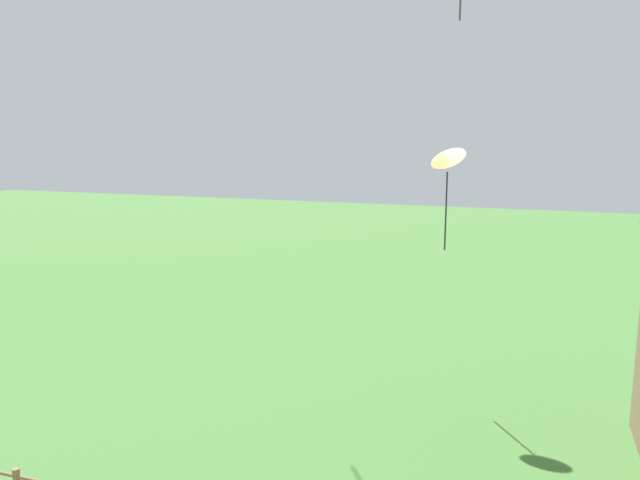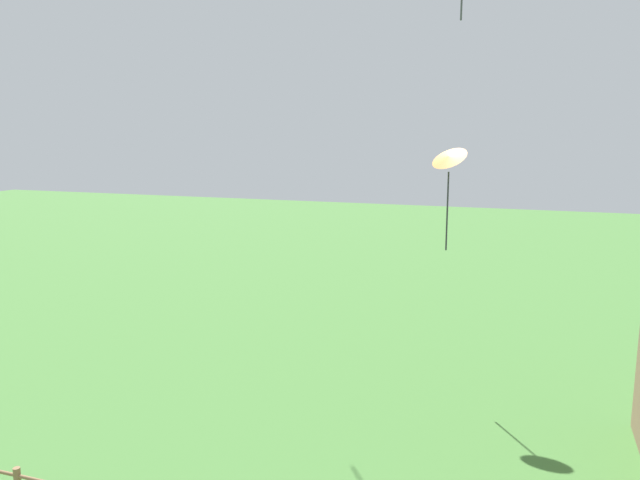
{
  "view_description": "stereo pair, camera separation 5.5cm",
  "coord_description": "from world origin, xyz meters",
  "views": [
    {
      "loc": [
        3.61,
        -3.02,
        7.54
      ],
      "look_at": [
        0.0,
        7.58,
        5.57
      ],
      "focal_mm": 35.0,
      "sensor_mm": 36.0,
      "label": 1
    },
    {
      "loc": [
        3.67,
        -3.01,
        7.54
      ],
      "look_at": [
        0.0,
        7.58,
        5.57
      ],
      "focal_mm": 35.0,
      "sensor_mm": 36.0,
      "label": 2
    }
  ],
  "objects": [
    {
      "name": "kite_orange_delta",
      "position": [
        1.24,
        15.54,
        6.67
      ],
      "size": [
        1.38,
        1.33,
        3.09
      ],
      "color": "orange"
    }
  ]
}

